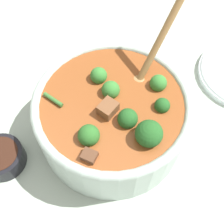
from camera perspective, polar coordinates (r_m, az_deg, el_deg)
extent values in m
plane|color=#ADBCAD|center=(0.57, 0.00, -3.87)|extent=(4.00, 4.00, 0.00)
cylinder|color=#B2C6BC|center=(0.52, 0.00, -1.20)|extent=(0.28, 0.28, 0.10)
torus|color=#B2C6BC|center=(0.48, 0.00, 1.97)|extent=(0.28, 0.28, 0.02)
cylinder|color=brown|center=(0.50, 0.00, 0.24)|extent=(0.25, 0.25, 0.06)
sphere|color=#387F33|center=(0.48, -0.27, 4.52)|extent=(0.03, 0.03, 0.03)
cylinder|color=#6B9956|center=(0.50, -0.26, 2.96)|extent=(0.01, 0.01, 0.01)
sphere|color=#2D6B28|center=(0.44, -4.74, -4.74)|extent=(0.03, 0.03, 0.03)
cylinder|color=#6B9956|center=(0.46, -4.52, -6.18)|extent=(0.01, 0.01, 0.02)
sphere|color=#235B23|center=(0.45, 3.20, -1.35)|extent=(0.03, 0.03, 0.03)
cylinder|color=#6B9956|center=(0.47, 3.06, -2.84)|extent=(0.01, 0.01, 0.01)
sphere|color=#387F33|center=(0.50, 9.40, 5.82)|extent=(0.03, 0.03, 0.03)
cylinder|color=#6B9956|center=(0.51, 9.06, 4.33)|extent=(0.01, 0.01, 0.01)
sphere|color=#387F33|center=(0.50, -2.72, 7.42)|extent=(0.03, 0.03, 0.03)
cylinder|color=#6B9956|center=(0.52, -2.62, 5.89)|extent=(0.01, 0.01, 0.01)
sphere|color=#235B23|center=(0.47, 10.16, 1.31)|extent=(0.03, 0.03, 0.03)
cylinder|color=#6B9956|center=(0.49, 9.83, 0.09)|extent=(0.01, 0.01, 0.01)
sphere|color=#235B23|center=(0.43, 7.51, -4.39)|extent=(0.04, 0.04, 0.04)
cylinder|color=#6B9956|center=(0.46, 7.07, -6.21)|extent=(0.02, 0.02, 0.02)
cube|color=brown|center=(0.46, -1.02, 0.69)|extent=(0.03, 0.04, 0.02)
cube|color=brown|center=(0.43, -4.45, -9.05)|extent=(0.02, 0.02, 0.02)
cylinder|color=#3D7533|center=(0.48, -11.88, 2.50)|extent=(0.04, 0.02, 0.01)
ellipsoid|color=#A87A47|center=(0.51, 5.50, 6.41)|extent=(0.04, 0.03, 0.01)
cylinder|color=#A87A47|center=(0.48, 11.71, 17.81)|extent=(0.07, 0.13, 0.20)
cylinder|color=black|center=(0.56, -21.43, -8.61)|extent=(0.08, 0.08, 0.04)
cylinder|color=#381E14|center=(0.55, -21.85, -8.08)|extent=(0.07, 0.07, 0.01)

